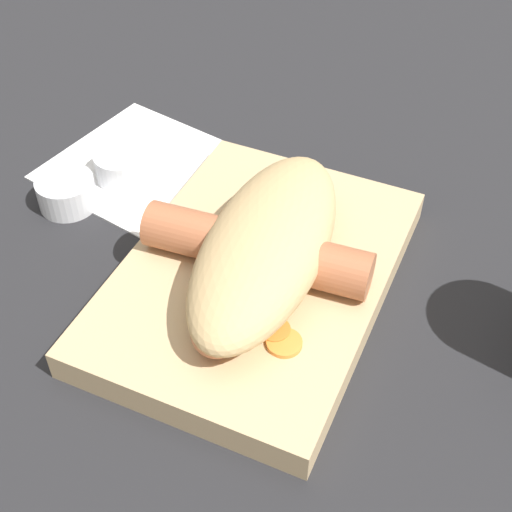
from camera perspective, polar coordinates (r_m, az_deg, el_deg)
name	(u,v)px	position (r m, az deg, el deg)	size (l,w,h in m)	color
ground_plane	(256,289)	(0.52, 0.00, -2.63)	(3.00, 3.00, 0.00)	#232326
food_tray	(256,278)	(0.52, 0.00, -1.73)	(0.25, 0.18, 0.02)	tan
bread_roll	(266,246)	(0.49, 0.78, 0.83)	(0.21, 0.10, 0.05)	tan
sausage	(261,247)	(0.50, 0.38, 0.75)	(0.20, 0.16, 0.03)	#B26642
pickled_veggies	(259,329)	(0.47, 0.27, -5.86)	(0.03, 0.06, 0.00)	orange
napkin	(140,165)	(0.64, -9.23, 7.23)	(0.17, 0.17, 0.00)	white
condiment_cup_near	(123,167)	(0.62, -10.60, 7.01)	(0.05, 0.05, 0.03)	silver
condiment_cup_far	(67,194)	(0.61, -14.89, 4.83)	(0.05, 0.05, 0.03)	silver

